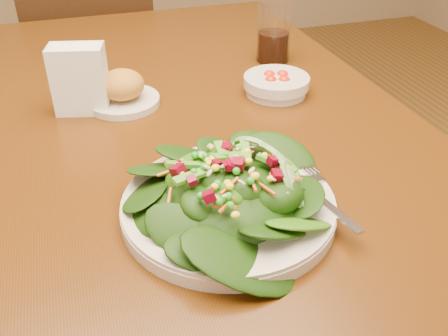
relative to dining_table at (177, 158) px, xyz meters
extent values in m
cube|color=#492609|center=(0.00, 0.00, 0.08)|extent=(0.90, 1.40, 0.04)
cylinder|color=#321E0C|center=(-0.39, 0.64, -0.29)|extent=(0.07, 0.07, 0.71)
cylinder|color=#321E0C|center=(0.39, 0.64, -0.29)|extent=(0.07, 0.07, 0.71)
cube|color=#321E0C|center=(-0.09, 1.05, -0.19)|extent=(0.46, 0.46, 0.04)
cylinder|color=#321E0C|center=(0.10, 1.24, -0.43)|extent=(0.04, 0.04, 0.44)
cylinder|color=#321E0C|center=(-0.28, 1.24, -0.43)|extent=(0.04, 0.04, 0.44)
cylinder|color=#321E0C|center=(0.10, 0.85, -0.43)|extent=(0.04, 0.04, 0.44)
cylinder|color=#321E0C|center=(-0.29, 0.86, -0.43)|extent=(0.04, 0.04, 0.44)
cube|color=#321E0C|center=(-0.10, 0.84, 0.08)|extent=(0.43, 0.04, 0.49)
cylinder|color=silver|center=(0.01, -0.32, 0.11)|extent=(0.30, 0.30, 0.02)
ellipsoid|color=black|center=(0.01, -0.32, 0.14)|extent=(0.21, 0.21, 0.05)
cube|color=silver|center=(0.13, -0.35, 0.12)|extent=(0.05, 0.18, 0.01)
cylinder|color=silver|center=(-0.09, 0.07, 0.11)|extent=(0.14, 0.14, 0.01)
ellipsoid|color=#9E6725|center=(-0.09, 0.07, 0.14)|extent=(0.09, 0.09, 0.06)
cylinder|color=silver|center=(0.23, 0.03, 0.12)|extent=(0.14, 0.14, 0.04)
sphere|color=red|center=(0.24, 0.04, 0.13)|extent=(0.03, 0.03, 0.03)
sphere|color=red|center=(0.22, 0.04, 0.13)|extent=(0.03, 0.03, 0.03)
sphere|color=red|center=(0.21, 0.02, 0.13)|extent=(0.03, 0.03, 0.03)
sphere|color=red|center=(0.23, 0.01, 0.13)|extent=(0.03, 0.03, 0.03)
cylinder|color=silver|center=(0.29, 0.20, 0.17)|extent=(0.08, 0.08, 0.14)
cylinder|color=black|center=(0.29, 0.20, 0.14)|extent=(0.07, 0.07, 0.07)
cube|color=white|center=(-0.16, 0.07, 0.17)|extent=(0.11, 0.08, 0.13)
cube|color=white|center=(-0.16, 0.07, 0.18)|extent=(0.09, 0.07, 0.11)
camera|label=1|loc=(-0.17, -0.85, 0.55)|focal=40.00mm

